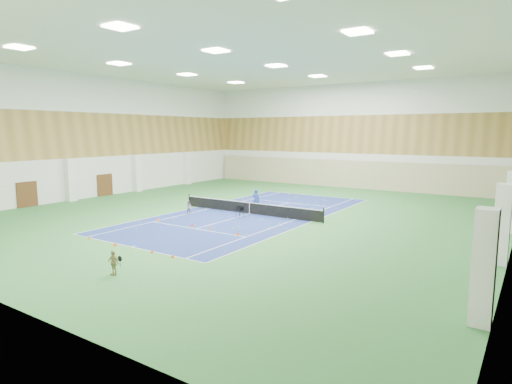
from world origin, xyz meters
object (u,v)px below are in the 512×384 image
child_apron (113,263)px  ball_cart (240,212)px  child_court (189,207)px  tennis_net (249,207)px  coach (256,199)px

child_apron → ball_cart: bearing=99.8°
child_court → child_apron: (7.07, -12.79, 0.03)m
tennis_net → child_court: size_ratio=11.69×
tennis_net → ball_cart: bearing=-84.4°
child_court → ball_cart: (4.10, 1.19, -0.13)m
tennis_net → coach: 1.87m
child_court → ball_cart: bearing=-13.3°
coach → ball_cart: bearing=92.0°
coach → child_court: bearing=43.1°
tennis_net → child_court: tennis_net is taller
tennis_net → coach: (-0.53, 1.76, 0.33)m
tennis_net → coach: size_ratio=7.26×
tennis_net → ball_cart: (0.15, -1.54, -0.14)m
ball_cart → tennis_net: bearing=103.1°
tennis_net → ball_cart: size_ratio=15.52×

